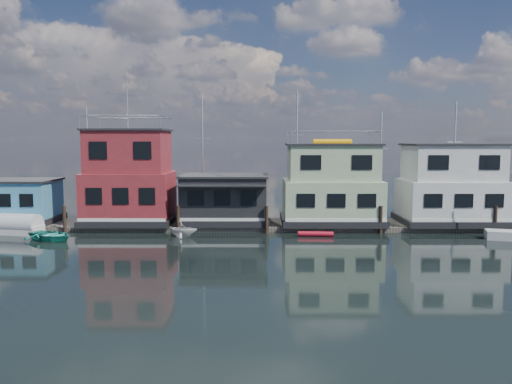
{
  "coord_description": "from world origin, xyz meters",
  "views": [
    {
      "loc": [
        2.44,
        -29.68,
        7.35
      ],
      "look_at": [
        2.15,
        12.0,
        3.0
      ],
      "focal_mm": 35.0,
      "sensor_mm": 36.0,
      "label": 1
    }
  ],
  "objects_px": {
    "dinghy_white": "(183,229)",
    "red_kayak": "(316,234)",
    "dinghy_teal": "(51,235)",
    "houseboat_dark": "(225,199)",
    "houseboat_white": "(451,186)",
    "houseboat_blue": "(18,201)",
    "houseboat_red": "(129,179)",
    "tarp_runabout": "(15,226)",
    "houseboat_green": "(332,186)"
  },
  "relations": [
    {
      "from": "houseboat_green",
      "to": "houseboat_white",
      "type": "distance_m",
      "value": 10.0
    },
    {
      "from": "houseboat_green",
      "to": "houseboat_white",
      "type": "relative_size",
      "value": 1.0
    },
    {
      "from": "tarp_runabout",
      "to": "dinghy_white",
      "type": "relative_size",
      "value": 1.91
    },
    {
      "from": "houseboat_green",
      "to": "dinghy_white",
      "type": "height_order",
      "value": "houseboat_green"
    },
    {
      "from": "houseboat_dark",
      "to": "houseboat_white",
      "type": "height_order",
      "value": "houseboat_white"
    },
    {
      "from": "houseboat_red",
      "to": "houseboat_white",
      "type": "bearing_deg",
      "value": 0.0
    },
    {
      "from": "houseboat_blue",
      "to": "tarp_runabout",
      "type": "relative_size",
      "value": 1.44
    },
    {
      "from": "houseboat_blue",
      "to": "dinghy_teal",
      "type": "bearing_deg",
      "value": -48.05
    },
    {
      "from": "tarp_runabout",
      "to": "dinghy_teal",
      "type": "bearing_deg",
      "value": -22.42
    },
    {
      "from": "houseboat_red",
      "to": "houseboat_green",
      "type": "relative_size",
      "value": 1.41
    },
    {
      "from": "dinghy_white",
      "to": "red_kayak",
      "type": "distance_m",
      "value": 10.21
    },
    {
      "from": "houseboat_green",
      "to": "tarp_runabout",
      "type": "distance_m",
      "value": 25.67
    },
    {
      "from": "houseboat_blue",
      "to": "houseboat_white",
      "type": "bearing_deg",
      "value": 0.0
    },
    {
      "from": "red_kayak",
      "to": "dinghy_teal",
      "type": "bearing_deg",
      "value": -170.79
    },
    {
      "from": "houseboat_red",
      "to": "tarp_runabout",
      "type": "xyz_separation_m",
      "value": [
        -8.31,
        -3.14,
        -3.46
      ]
    },
    {
      "from": "houseboat_blue",
      "to": "houseboat_white",
      "type": "relative_size",
      "value": 0.76
    },
    {
      "from": "houseboat_dark",
      "to": "houseboat_blue",
      "type": "bearing_deg",
      "value": 179.94
    },
    {
      "from": "red_kayak",
      "to": "houseboat_red",
      "type": "bearing_deg",
      "value": 169.67
    },
    {
      "from": "houseboat_dark",
      "to": "houseboat_red",
      "type": "bearing_deg",
      "value": 179.86
    },
    {
      "from": "houseboat_blue",
      "to": "dinghy_teal",
      "type": "height_order",
      "value": "houseboat_blue"
    },
    {
      "from": "houseboat_blue",
      "to": "houseboat_green",
      "type": "height_order",
      "value": "houseboat_green"
    },
    {
      "from": "houseboat_red",
      "to": "houseboat_green",
      "type": "height_order",
      "value": "houseboat_red"
    },
    {
      "from": "red_kayak",
      "to": "houseboat_green",
      "type": "bearing_deg",
      "value": 71.43
    },
    {
      "from": "houseboat_blue",
      "to": "red_kayak",
      "type": "distance_m",
      "value": 25.17
    },
    {
      "from": "houseboat_blue",
      "to": "red_kayak",
      "type": "bearing_deg",
      "value": -9.34
    },
    {
      "from": "houseboat_green",
      "to": "houseboat_white",
      "type": "bearing_deg",
      "value": -0.0
    },
    {
      "from": "dinghy_teal",
      "to": "red_kayak",
      "type": "relative_size",
      "value": 1.42
    },
    {
      "from": "houseboat_red",
      "to": "tarp_runabout",
      "type": "distance_m",
      "value": 9.53
    },
    {
      "from": "houseboat_blue",
      "to": "dinghy_white",
      "type": "relative_size",
      "value": 2.75
    },
    {
      "from": "tarp_runabout",
      "to": "houseboat_white",
      "type": "bearing_deg",
      "value": 15.56
    },
    {
      "from": "dinghy_white",
      "to": "houseboat_dark",
      "type": "bearing_deg",
      "value": -25.1
    },
    {
      "from": "houseboat_blue",
      "to": "dinghy_white",
      "type": "distance_m",
      "value": 15.22
    },
    {
      "from": "houseboat_blue",
      "to": "houseboat_green",
      "type": "distance_m",
      "value": 26.53
    },
    {
      "from": "houseboat_red",
      "to": "red_kayak",
      "type": "relative_size",
      "value": 4.41
    },
    {
      "from": "houseboat_red",
      "to": "dinghy_teal",
      "type": "bearing_deg",
      "value": -127.99
    },
    {
      "from": "dinghy_teal",
      "to": "dinghy_white",
      "type": "bearing_deg",
      "value": -52.6
    },
    {
      "from": "houseboat_white",
      "to": "red_kayak",
      "type": "relative_size",
      "value": 3.12
    },
    {
      "from": "houseboat_blue",
      "to": "houseboat_dark",
      "type": "height_order",
      "value": "houseboat_dark"
    },
    {
      "from": "houseboat_white",
      "to": "dinghy_white",
      "type": "bearing_deg",
      "value": -169.33
    },
    {
      "from": "houseboat_blue",
      "to": "houseboat_green",
      "type": "xyz_separation_m",
      "value": [
        26.5,
        0.0,
        1.34
      ]
    },
    {
      "from": "houseboat_blue",
      "to": "dinghy_white",
      "type": "bearing_deg",
      "value": -15.85
    },
    {
      "from": "dinghy_white",
      "to": "dinghy_teal",
      "type": "bearing_deg",
      "value": 109.61
    },
    {
      "from": "houseboat_dark",
      "to": "red_kayak",
      "type": "distance_m",
      "value": 8.6
    },
    {
      "from": "houseboat_green",
      "to": "tarp_runabout",
      "type": "relative_size",
      "value": 1.89
    },
    {
      "from": "houseboat_blue",
      "to": "tarp_runabout",
      "type": "distance_m",
      "value": 3.7
    },
    {
      "from": "houseboat_dark",
      "to": "red_kayak",
      "type": "bearing_deg",
      "value": -29.18
    },
    {
      "from": "houseboat_white",
      "to": "dinghy_white",
      "type": "distance_m",
      "value": 22.52
    },
    {
      "from": "houseboat_red",
      "to": "houseboat_dark",
      "type": "height_order",
      "value": "houseboat_red"
    },
    {
      "from": "houseboat_blue",
      "to": "red_kayak",
      "type": "height_order",
      "value": "houseboat_blue"
    },
    {
      "from": "dinghy_teal",
      "to": "houseboat_red",
      "type": "bearing_deg",
      "value": -9.72
    }
  ]
}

